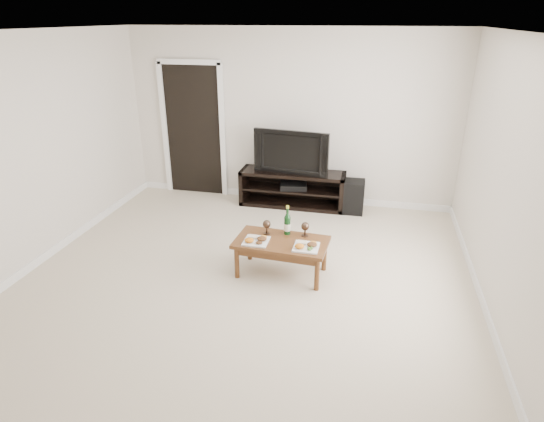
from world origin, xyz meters
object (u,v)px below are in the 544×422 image
at_px(media_console, 292,189).
at_px(coffee_table, 281,257).
at_px(subwoofer, 353,197).
at_px(television, 293,151).

relative_size(media_console, coffee_table, 1.55).
bearing_deg(subwoofer, media_console, 175.29).
height_order(media_console, subwoofer, media_console).
bearing_deg(television, subwoofer, 3.69).
height_order(television, subwoofer, television).
distance_m(subwoofer, coffee_table, 2.10).
bearing_deg(coffee_table, television, 96.99).
height_order(subwoofer, coffee_table, subwoofer).
relative_size(media_console, subwoofer, 3.27).
xyz_separation_m(subwoofer, coffee_table, (-0.68, -1.99, -0.03)).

